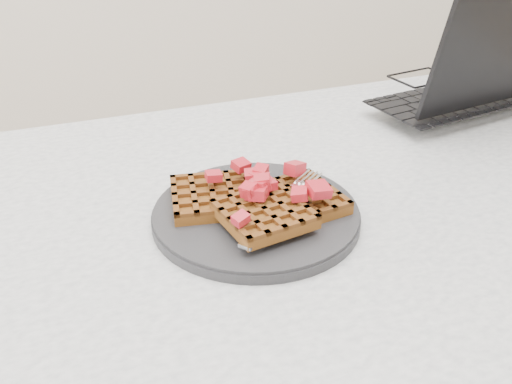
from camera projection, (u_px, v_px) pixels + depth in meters
table at (308, 277)px, 0.79m from camera, size 1.20×0.80×0.75m
plate at (256, 214)px, 0.70m from camera, size 0.26×0.26×0.02m
waffles at (257, 202)px, 0.69m from camera, size 0.21×0.19×0.03m
strawberry_pile at (256, 182)px, 0.68m from camera, size 0.15×0.15×0.02m
fork at (288, 211)px, 0.68m from camera, size 0.16×0.13×0.02m
laptop at (457, 85)px, 1.03m from camera, size 0.39×0.31×0.25m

